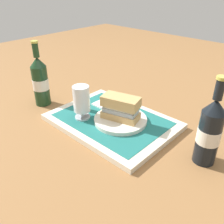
% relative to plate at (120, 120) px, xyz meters
% --- Properties ---
extents(ground_plane, '(3.00, 3.00, 0.00)m').
position_rel_plate_xyz_m(ground_plane, '(0.03, 0.01, -0.03)').
color(ground_plane, olive).
extents(tray, '(0.44, 0.32, 0.02)m').
position_rel_plate_xyz_m(tray, '(0.03, 0.01, -0.02)').
color(tray, beige).
rests_on(tray, ground_plane).
extents(placemat, '(0.38, 0.27, 0.00)m').
position_rel_plate_xyz_m(placemat, '(0.03, 0.01, -0.01)').
color(placemat, '#1E6B66').
rests_on(placemat, tray).
extents(plate, '(0.19, 0.19, 0.01)m').
position_rel_plate_xyz_m(plate, '(0.00, 0.00, 0.00)').
color(plate, silver).
rests_on(plate, placemat).
extents(sandwich, '(0.14, 0.10, 0.08)m').
position_rel_plate_xyz_m(sandwich, '(0.00, 0.00, 0.05)').
color(sandwich, tan).
rests_on(sandwich, plate).
extents(beer_glass, '(0.06, 0.06, 0.12)m').
position_rel_plate_xyz_m(beer_glass, '(0.12, 0.08, 0.06)').
color(beer_glass, silver).
rests_on(beer_glass, placemat).
extents(napkin_folded, '(0.09, 0.07, 0.01)m').
position_rel_plate_xyz_m(napkin_folded, '(0.13, -0.05, -0.00)').
color(napkin_folded, white).
rests_on(napkin_folded, placemat).
extents(beer_bottle, '(0.07, 0.07, 0.27)m').
position_rel_plate_xyz_m(beer_bottle, '(0.36, 0.09, 0.08)').
color(beer_bottle, '#19381E').
rests_on(beer_bottle, ground_plane).
extents(second_bottle, '(0.07, 0.07, 0.27)m').
position_rel_plate_xyz_m(second_bottle, '(-0.30, -0.03, 0.08)').
color(second_bottle, black).
rests_on(second_bottle, ground_plane).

